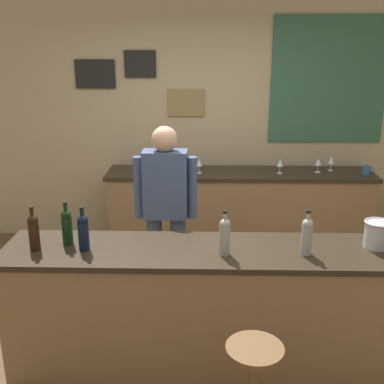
{
  "coord_description": "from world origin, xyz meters",
  "views": [
    {
      "loc": [
        0.01,
        -3.32,
        2.26
      ],
      "look_at": [
        -0.09,
        0.45,
        1.05
      ],
      "focal_mm": 44.11,
      "sensor_mm": 36.0,
      "label": 1
    }
  ],
  "objects_px": {
    "ice_bucket": "(377,234)",
    "wine_glass_b": "(199,163)",
    "wine_bottle_a": "(34,231)",
    "wine_glass_d": "(318,162)",
    "wine_glass_a": "(181,160)",
    "wine_glass_c": "(280,163)",
    "wine_bottle_d": "(225,235)",
    "wine_glass_e": "(331,161)",
    "coffee_mug": "(367,170)",
    "wine_bottle_b": "(67,226)",
    "wine_bottle_c": "(83,231)",
    "wine_bottle_e": "(307,235)",
    "bartender": "(166,208)",
    "bar_stool": "(253,381)"
  },
  "relations": [
    {
      "from": "bartender",
      "to": "wine_glass_c",
      "type": "xyz_separation_m",
      "value": [
        1.13,
        1.23,
        0.07
      ]
    },
    {
      "from": "wine_bottle_c",
      "to": "wine_bottle_e",
      "type": "relative_size",
      "value": 1.0
    },
    {
      "from": "wine_glass_a",
      "to": "coffee_mug",
      "type": "height_order",
      "value": "wine_glass_a"
    },
    {
      "from": "wine_bottle_d",
      "to": "coffee_mug",
      "type": "relative_size",
      "value": 2.45
    },
    {
      "from": "wine_bottle_b",
      "to": "wine_glass_b",
      "type": "relative_size",
      "value": 1.97
    },
    {
      "from": "bar_stool",
      "to": "wine_bottle_a",
      "type": "height_order",
      "value": "wine_bottle_a"
    },
    {
      "from": "wine_bottle_b",
      "to": "wine_glass_c",
      "type": "height_order",
      "value": "wine_bottle_b"
    },
    {
      "from": "bartender",
      "to": "coffee_mug",
      "type": "xyz_separation_m",
      "value": [
        2.05,
        1.21,
        0.01
      ]
    },
    {
      "from": "wine_bottle_e",
      "to": "wine_glass_d",
      "type": "bearing_deg",
      "value": 75.21
    },
    {
      "from": "wine_glass_c",
      "to": "wine_glass_e",
      "type": "distance_m",
      "value": 0.59
    },
    {
      "from": "wine_glass_a",
      "to": "wine_glass_c",
      "type": "height_order",
      "value": "same"
    },
    {
      "from": "wine_glass_b",
      "to": "wine_glass_d",
      "type": "distance_m",
      "value": 1.29
    },
    {
      "from": "wine_bottle_c",
      "to": "wine_glass_a",
      "type": "bearing_deg",
      "value": 75.85
    },
    {
      "from": "wine_bottle_a",
      "to": "wine_glass_d",
      "type": "bearing_deg",
      "value": 41.63
    },
    {
      "from": "wine_bottle_d",
      "to": "wine_glass_c",
      "type": "relative_size",
      "value": 1.97
    },
    {
      "from": "wine_bottle_a",
      "to": "wine_bottle_e",
      "type": "distance_m",
      "value": 1.8
    },
    {
      "from": "wine_bottle_d",
      "to": "wine_bottle_e",
      "type": "bearing_deg",
      "value": 1.84
    },
    {
      "from": "wine_bottle_b",
      "to": "wine_glass_b",
      "type": "bearing_deg",
      "value": 65.63
    },
    {
      "from": "wine_bottle_a",
      "to": "wine_glass_a",
      "type": "height_order",
      "value": "wine_bottle_a"
    },
    {
      "from": "bar_stool",
      "to": "wine_glass_d",
      "type": "xyz_separation_m",
      "value": [
        0.95,
        2.8,
        0.55
      ]
    },
    {
      "from": "wine_bottle_b",
      "to": "wine_glass_d",
      "type": "relative_size",
      "value": 1.97
    },
    {
      "from": "bar_stool",
      "to": "wine_bottle_d",
      "type": "bearing_deg",
      "value": 102.53
    },
    {
      "from": "wine_bottle_d",
      "to": "wine_glass_e",
      "type": "relative_size",
      "value": 1.97
    },
    {
      "from": "wine_glass_d",
      "to": "coffee_mug",
      "type": "height_order",
      "value": "wine_glass_d"
    },
    {
      "from": "wine_bottle_e",
      "to": "ice_bucket",
      "type": "xyz_separation_m",
      "value": [
        0.5,
        0.13,
        -0.04
      ]
    },
    {
      "from": "wine_glass_b",
      "to": "wine_bottle_a",
      "type": "bearing_deg",
      "value": -117.83
    },
    {
      "from": "bar_stool",
      "to": "wine_glass_e",
      "type": "distance_m",
      "value": 3.13
    },
    {
      "from": "ice_bucket",
      "to": "wine_glass_b",
      "type": "xyz_separation_m",
      "value": [
        -1.23,
        1.94,
        -0.01
      ]
    },
    {
      "from": "wine_bottle_c",
      "to": "wine_glass_a",
      "type": "distance_m",
      "value": 2.25
    },
    {
      "from": "wine_bottle_a",
      "to": "coffee_mug",
      "type": "xyz_separation_m",
      "value": [
        2.86,
        2.02,
        -0.11
      ]
    },
    {
      "from": "bartender",
      "to": "wine_glass_d",
      "type": "height_order",
      "value": "bartender"
    },
    {
      "from": "bartender",
      "to": "wine_bottle_d",
      "type": "height_order",
      "value": "bartender"
    },
    {
      "from": "wine_bottle_e",
      "to": "wine_glass_d",
      "type": "distance_m",
      "value": 2.2
    },
    {
      "from": "wine_bottle_d",
      "to": "wine_glass_e",
      "type": "distance_m",
      "value": 2.55
    },
    {
      "from": "wine_bottle_d",
      "to": "wine_bottle_a",
      "type": "bearing_deg",
      "value": 178.02
    },
    {
      "from": "ice_bucket",
      "to": "wine_glass_b",
      "type": "height_order",
      "value": "ice_bucket"
    },
    {
      "from": "wine_glass_d",
      "to": "wine_glass_e",
      "type": "relative_size",
      "value": 1.0
    },
    {
      "from": "wine_bottle_d",
      "to": "wine_glass_e",
      "type": "height_order",
      "value": "wine_bottle_d"
    },
    {
      "from": "wine_bottle_c",
      "to": "wine_bottle_e",
      "type": "xyz_separation_m",
      "value": [
        1.47,
        -0.03,
        0.0
      ]
    },
    {
      "from": "wine_glass_a",
      "to": "wine_bottle_b",
      "type": "bearing_deg",
      "value": -108.16
    },
    {
      "from": "wine_glass_b",
      "to": "wine_glass_c",
      "type": "height_order",
      "value": "same"
    },
    {
      "from": "wine_bottle_e",
      "to": "bartender",
      "type": "bearing_deg",
      "value": 139.67
    },
    {
      "from": "bar_stool",
      "to": "wine_bottle_c",
      "type": "bearing_deg",
      "value": 147.02
    },
    {
      "from": "wine_bottle_c",
      "to": "wine_bottle_e",
      "type": "distance_m",
      "value": 1.47
    },
    {
      "from": "wine_bottle_b",
      "to": "wine_glass_c",
      "type": "xyz_separation_m",
      "value": [
        1.75,
        1.95,
        -0.05
      ]
    },
    {
      "from": "wine_bottle_e",
      "to": "wine_glass_a",
      "type": "relative_size",
      "value": 1.97
    },
    {
      "from": "wine_bottle_d",
      "to": "wine_glass_d",
      "type": "relative_size",
      "value": 1.97
    },
    {
      "from": "wine_glass_c",
      "to": "wine_glass_d",
      "type": "bearing_deg",
      "value": 7.34
    },
    {
      "from": "wine_bottle_b",
      "to": "wine_glass_a",
      "type": "distance_m",
      "value": 2.2
    },
    {
      "from": "wine_bottle_d",
      "to": "wine_glass_b",
      "type": "relative_size",
      "value": 1.97
    }
  ]
}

